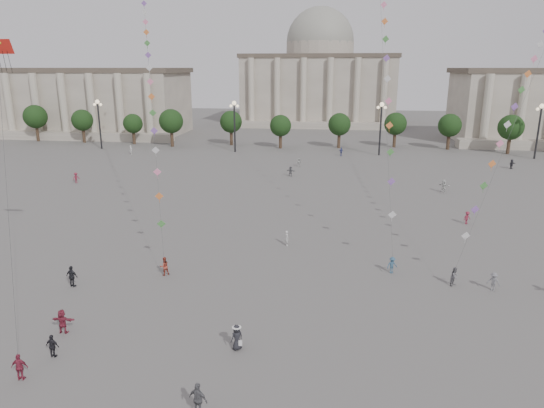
# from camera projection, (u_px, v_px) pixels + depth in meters

# --- Properties ---
(ground) EXTENTS (360.00, 360.00, 0.00)m
(ground) POSITION_uv_depth(u_px,v_px,m) (239.00, 322.00, 34.25)
(ground) COLOR #514F4C
(ground) RESTS_ON ground
(hall_west) EXTENTS (84.00, 26.22, 17.20)m
(hall_west) POSITION_uv_depth(u_px,v_px,m) (36.00, 101.00, 131.13)
(hall_west) COLOR gray
(hall_west) RESTS_ON ground
(hall_central) EXTENTS (48.30, 34.30, 35.50)m
(hall_central) POSITION_uv_depth(u_px,v_px,m) (319.00, 77.00, 153.61)
(hall_central) COLOR gray
(hall_central) RESTS_ON ground
(tree_row) EXTENTS (137.12, 5.12, 8.00)m
(tree_row) POSITION_uv_depth(u_px,v_px,m) (308.00, 123.00, 107.17)
(tree_row) COLOR #34241A
(tree_row) RESTS_ON ground
(lamp_post_far_west) EXTENTS (2.00, 0.90, 10.65)m
(lamp_post_far_west) POSITION_uv_depth(u_px,v_px,m) (99.00, 115.00, 104.78)
(lamp_post_far_west) COLOR #262628
(lamp_post_far_west) RESTS_ON ground
(lamp_post_mid_west) EXTENTS (2.00, 0.90, 10.65)m
(lamp_post_mid_west) POSITION_uv_depth(u_px,v_px,m) (234.00, 117.00, 100.93)
(lamp_post_mid_west) COLOR #262628
(lamp_post_mid_west) RESTS_ON ground
(lamp_post_mid_east) EXTENTS (2.00, 0.90, 10.65)m
(lamp_post_mid_east) POSITION_uv_depth(u_px,v_px,m) (381.00, 119.00, 97.08)
(lamp_post_mid_east) COLOR #262628
(lamp_post_mid_east) RESTS_ON ground
(lamp_post_far_east) EXTENTS (2.00, 0.90, 10.65)m
(lamp_post_far_east) POSITION_uv_depth(u_px,v_px,m) (540.00, 121.00, 93.23)
(lamp_post_far_east) COLOR #262628
(lamp_post_far_east) RESTS_ON ground
(person_crowd_0) EXTENTS (1.11, 0.87, 1.76)m
(person_crowd_0) POSITION_uv_depth(u_px,v_px,m) (341.00, 152.00, 97.92)
(person_crowd_0) COLOR navy
(person_crowd_0) RESTS_ON ground
(person_crowd_2) EXTENTS (1.12, 1.24, 1.66)m
(person_crowd_2) POSITION_uv_depth(u_px,v_px,m) (76.00, 178.00, 75.00)
(person_crowd_2) COLOR maroon
(person_crowd_2) RESTS_ON ground
(person_crowd_4) EXTENTS (0.96, 1.45, 1.50)m
(person_crowd_4) POSITION_uv_depth(u_px,v_px,m) (299.00, 162.00, 87.62)
(person_crowd_4) COLOR beige
(person_crowd_4) RESTS_ON ground
(person_crowd_6) EXTENTS (1.16, 1.00, 1.56)m
(person_crowd_6) POSITION_uv_depth(u_px,v_px,m) (494.00, 282.00, 38.80)
(person_crowd_6) COLOR slate
(person_crowd_6) RESTS_ON ground
(person_crowd_7) EXTENTS (1.72, 1.51, 1.88)m
(person_crowd_7) POSITION_uv_depth(u_px,v_px,m) (444.00, 186.00, 69.40)
(person_crowd_7) COLOR silver
(person_crowd_7) RESTS_ON ground
(person_crowd_8) EXTENTS (1.11, 0.97, 1.49)m
(person_crowd_8) POSITION_uv_depth(u_px,v_px,m) (467.00, 218.00, 55.39)
(person_crowd_8) COLOR maroon
(person_crowd_8) RESTS_ON ground
(person_crowd_9) EXTENTS (1.53, 1.35, 1.68)m
(person_crowd_9) POSITION_uv_depth(u_px,v_px,m) (512.00, 164.00, 85.66)
(person_crowd_9) COLOR #232329
(person_crowd_9) RESTS_ON ground
(person_crowd_10) EXTENTS (0.64, 0.78, 1.84)m
(person_crowd_10) POSITION_uv_depth(u_px,v_px,m) (131.00, 150.00, 99.84)
(person_crowd_10) COLOR silver
(person_crowd_10) RESTS_ON ground
(person_crowd_12) EXTENTS (1.62, 0.95, 1.66)m
(person_crowd_12) POSITION_uv_depth(u_px,v_px,m) (291.00, 171.00, 79.68)
(person_crowd_12) COLOR #5D5D62
(person_crowd_12) RESTS_ON ground
(person_crowd_13) EXTENTS (0.55, 0.66, 1.54)m
(person_crowd_13) POSITION_uv_depth(u_px,v_px,m) (287.00, 238.00, 48.72)
(person_crowd_13) COLOR silver
(person_crowd_13) RESTS_ON ground
(tourist_0) EXTENTS (1.00, 0.50, 1.64)m
(tourist_0) POSITION_uv_depth(u_px,v_px,m) (20.00, 367.00, 27.67)
(tourist_0) COLOR maroon
(tourist_0) RESTS_ON ground
(tourist_1) EXTENTS (0.93, 0.47, 1.52)m
(tourist_1) POSITION_uv_depth(u_px,v_px,m) (52.00, 346.00, 29.87)
(tourist_1) COLOR black
(tourist_1) RESTS_ON ground
(tourist_2) EXTENTS (1.59, 0.55, 1.70)m
(tourist_2) POSITION_uv_depth(u_px,v_px,m) (62.00, 321.00, 32.61)
(tourist_2) COLOR maroon
(tourist_2) RESTS_ON ground
(tourist_3) EXTENTS (1.18, 0.79, 1.86)m
(tourist_3) POSITION_uv_depth(u_px,v_px,m) (198.00, 399.00, 24.82)
(tourist_3) COLOR #58585C
(tourist_3) RESTS_ON ground
(tourist_4) EXTENTS (1.12, 0.63, 1.81)m
(tourist_4) POSITION_uv_depth(u_px,v_px,m) (72.00, 276.00, 39.46)
(tourist_4) COLOR black
(tourist_4) RESTS_ON ground
(kite_flyer_0) EXTENTS (1.01, 0.98, 1.64)m
(kite_flyer_0) POSITION_uv_depth(u_px,v_px,m) (164.00, 266.00, 41.73)
(kite_flyer_0) COLOR #9D392A
(kite_flyer_0) RESTS_ON ground
(kite_flyer_1) EXTENTS (1.10, 0.91, 1.48)m
(kite_flyer_1) POSITION_uv_depth(u_px,v_px,m) (392.00, 265.00, 42.16)
(kite_flyer_1) COLOR #315470
(kite_flyer_1) RESTS_ON ground
(kite_flyer_2) EXTENTS (0.96, 0.97, 1.58)m
(kite_flyer_2) POSITION_uv_depth(u_px,v_px,m) (455.00, 276.00, 39.75)
(kite_flyer_2) COLOR slate
(kite_flyer_2) RESTS_ON ground
(hat_person) EXTENTS (0.97, 0.96, 1.69)m
(hat_person) POSITION_uv_depth(u_px,v_px,m) (237.00, 337.00, 30.66)
(hat_person) COLOR black
(hat_person) RESTS_ON ground
(kite_train_west) EXTENTS (18.67, 44.84, 60.59)m
(kite_train_west) POSITION_uv_depth(u_px,v_px,m) (147.00, 43.00, 60.88)
(kite_train_west) COLOR #3F3F3F
(kite_train_west) RESTS_ON ground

